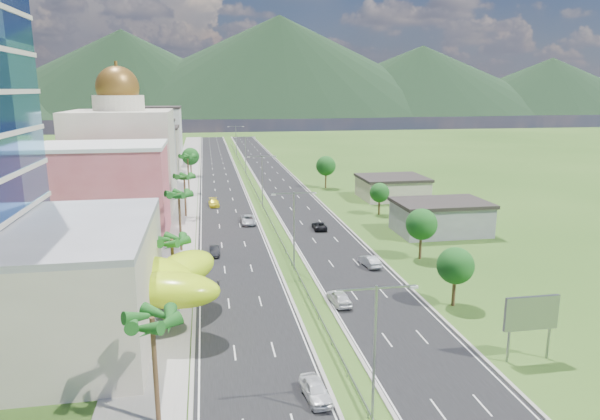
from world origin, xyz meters
TOP-DOWN VIEW (x-y plane):
  - ground at (0.00, 0.00)m, footprint 500.00×500.00m
  - road_left at (-7.50, 90.00)m, footprint 11.00×260.00m
  - road_right at (7.50, 90.00)m, footprint 11.00×260.00m
  - sidewalk_left at (-17.00, 90.00)m, footprint 7.00×260.00m
  - median_guardrail at (0.00, 71.99)m, footprint 0.10×216.06m
  - streetlight_median_a at (0.00, -25.00)m, footprint 6.04×0.25m
  - streetlight_median_b at (0.00, 10.00)m, footprint 6.04×0.25m
  - streetlight_median_c at (0.00, 50.00)m, footprint 6.04×0.25m
  - streetlight_median_d at (0.00, 95.00)m, footprint 6.04×0.25m
  - streetlight_median_e at (0.00, 140.00)m, footprint 6.04×0.25m
  - lime_canopy at (-20.00, -4.00)m, footprint 18.00×15.00m
  - pink_shophouse at (-28.00, 32.00)m, footprint 20.00×15.00m
  - domed_building at (-28.00, 55.00)m, footprint 20.00×20.00m
  - midrise_grey at (-27.00, 80.00)m, footprint 16.00×15.00m
  - midrise_beige at (-27.00, 102.00)m, footprint 16.00×15.00m
  - midrise_white at (-27.00, 125.00)m, footprint 16.00×15.00m
  - billboard at (17.00, -18.00)m, footprint 5.20×0.35m
  - shed_near at (28.00, 25.00)m, footprint 15.00×10.00m
  - shed_far at (30.00, 55.00)m, footprint 14.00×12.00m
  - palm_tree_a at (-15.50, -22.00)m, footprint 3.60×3.60m
  - palm_tree_b at (-15.50, 2.00)m, footprint 3.60×3.60m
  - palm_tree_c at (-15.50, 22.00)m, footprint 3.60×3.60m
  - palm_tree_d at (-15.50, 45.00)m, footprint 3.60×3.60m
  - palm_tree_e at (-15.50, 70.00)m, footprint 3.60×3.60m
  - leafy_tree_lfar at (-15.50, 95.00)m, footprint 4.90×4.90m
  - leafy_tree_ra at (16.00, -5.00)m, footprint 4.20×4.20m
  - leafy_tree_rb at (19.00, 12.00)m, footprint 4.55×4.55m
  - leafy_tree_rc at (22.00, 40.00)m, footprint 3.85×3.85m
  - leafy_tree_rd at (18.00, 70.00)m, footprint 4.90×4.90m
  - mountain_ridge at (60.00, 450.00)m, footprint 860.00×140.00m
  - car_white_near_left at (-3.38, -20.79)m, footprint 2.30×4.67m
  - car_dark_left at (-10.56, 18.78)m, footprint 1.53×4.09m
  - car_silver_mid_left at (-4.09, 36.86)m, footprint 2.58×5.58m
  - car_yellow_far_left at (-9.97, 53.27)m, footprint 2.36×5.20m
  - car_white_near_right at (3.20, -2.38)m, footprint 2.30×4.82m
  - car_silver_right at (10.69, 9.93)m, footprint 2.17×4.78m
  - car_dark_far_right at (7.96, 30.76)m, footprint 2.39×4.86m
  - motorcycle at (-10.33, 5.75)m, footprint 0.71×1.84m

SIDE VIEW (x-z plane):
  - ground at x=0.00m, z-range 0.00..0.00m
  - mountain_ridge at x=60.00m, z-range -45.00..45.00m
  - road_left at x=-7.50m, z-range 0.00..0.04m
  - road_right at x=7.50m, z-range 0.00..0.04m
  - sidewalk_left at x=-17.00m, z-range 0.00..0.12m
  - motorcycle at x=-10.33m, z-range 0.04..1.19m
  - median_guardrail at x=0.00m, z-range 0.24..1.00m
  - car_dark_far_right at x=7.96m, z-range 0.04..1.37m
  - car_dark_left at x=-10.56m, z-range 0.04..1.37m
  - car_yellow_far_left at x=-9.97m, z-range 0.04..1.52m
  - car_silver_right at x=10.69m, z-range 0.04..1.56m
  - car_white_near_left at x=-3.38m, z-range 0.04..1.57m
  - car_silver_mid_left at x=-4.09m, z-range 0.04..1.59m
  - car_white_near_right at x=3.20m, z-range 0.04..1.63m
  - shed_far at x=30.00m, z-range 0.00..4.40m
  - shed_near at x=28.00m, z-range 0.00..5.00m
  - leafy_tree_rc at x=22.00m, z-range 1.21..7.54m
  - billboard at x=17.00m, z-range 1.32..7.52m
  - leafy_tree_ra at x=16.00m, z-range 1.33..8.23m
  - lime_canopy at x=-20.00m, z-range 1.29..8.69m
  - leafy_tree_rb at x=19.00m, z-range 1.44..8.92m
  - leafy_tree_lfar at x=-15.50m, z-range 1.55..9.60m
  - leafy_tree_rd at x=18.00m, z-range 1.55..9.60m
  - midrise_beige at x=-27.00m, z-range 0.00..13.00m
  - streetlight_median_a at x=0.00m, z-range 1.25..12.25m
  - streetlight_median_b at x=0.00m, z-range 1.25..12.25m
  - streetlight_median_c at x=0.00m, z-range 1.25..12.25m
  - streetlight_median_d at x=0.00m, z-range 1.25..12.25m
  - streetlight_median_e at x=0.00m, z-range 1.25..12.25m
  - palm_tree_b at x=-15.50m, z-range 3.01..11.11m
  - pink_shophouse at x=-28.00m, z-range 0.00..15.00m
  - palm_tree_d at x=-15.50m, z-range 3.24..11.84m
  - midrise_grey at x=-27.00m, z-range 0.00..16.00m
  - palm_tree_a at x=-15.50m, z-range 3.47..12.57m
  - palm_tree_e at x=-15.50m, z-range 3.61..13.01m
  - palm_tree_c at x=-15.50m, z-range 3.70..13.30m
  - midrise_white at x=-27.00m, z-range 0.00..18.00m
  - domed_building at x=-28.00m, z-range -3.00..25.70m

